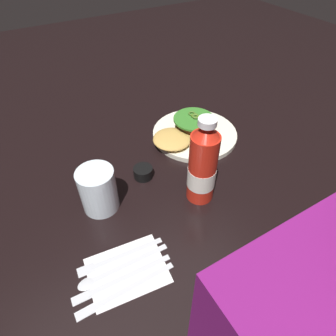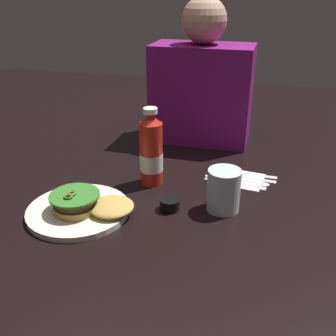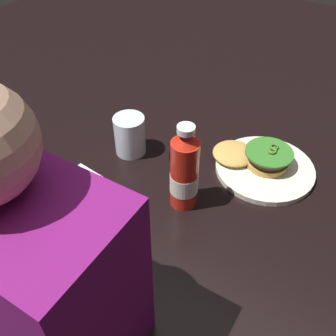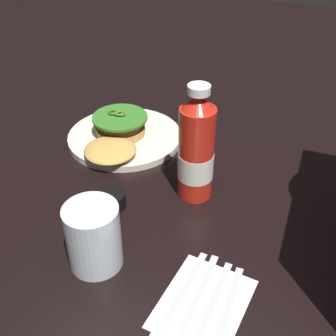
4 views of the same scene
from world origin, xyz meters
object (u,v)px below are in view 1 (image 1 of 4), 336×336
Objects in this scene: ketchup_bottle at (202,166)px; condiment_cup at (143,172)px; burger_sandwich at (186,130)px; water_glass at (98,190)px; napkin at (127,270)px; butter_knife at (120,292)px; spoon_utensil at (112,271)px; dinner_plate at (195,134)px; steak_knife at (117,280)px; fork_utensil at (113,258)px.

condiment_cup is (0.09, -0.14, -0.09)m from ketchup_bottle.
water_glass is at bearing 20.76° from burger_sandwich.
napkin is 0.05m from butter_knife.
ketchup_bottle is at bearing -163.52° from spoon_utensil.
burger_sandwich is at bearing -159.24° from water_glass.
water_glass is at bearing -101.99° from butter_knife.
ketchup_bottle is 1.49× the size of napkin.
dinner_plate is 0.39m from water_glass.
dinner_plate is 0.49m from napkin.
dinner_plate reaches higher than napkin.
ketchup_bottle reaches higher than burger_sandwich.
ketchup_bottle reaches higher than steak_knife.
burger_sandwich is 0.35m from water_glass.
water_glass is 0.20m from napkin.
napkin is 0.79× the size of spoon_utensil.
steak_knife is (0.01, 0.05, 0.00)m from fork_utensil.
burger_sandwich reaches higher than condiment_cup.
water_glass is at bearing -22.51° from ketchup_bottle.
fork_utensil is (0.26, 0.06, -0.10)m from ketchup_bottle.
ketchup_bottle is at bearing -154.75° from butter_knife.
napkin is at bearing 84.74° from water_glass.
burger_sandwich is at bearing -156.26° from condiment_cup.
butter_knife is at bearing 40.30° from dinner_plate.
burger_sandwich is at bearing -137.06° from butter_knife.
butter_knife is (0.00, 0.03, -0.00)m from steak_knife.
steak_knife is 0.03m from butter_knife.
dinner_plate is 1.28× the size of steak_knife.
ketchup_bottle reaches higher than fork_utensil.
dinner_plate is 0.24m from condiment_cup.
butter_knife is at bearing 78.01° from water_glass.
dinner_plate is 0.52m from steak_knife.
fork_utensil reaches higher than napkin.
condiment_cup is 0.26× the size of butter_knife.
burger_sandwich is 1.37× the size of napkin.
burger_sandwich is 1.04× the size of butter_knife.
water_glass is 0.55× the size of butter_knife.
steak_knife is at bearing 77.30° from water_glass.
butter_knife is at bearing 49.92° from napkin.
ketchup_bottle reaches higher than water_glass.
burger_sandwich is 0.92× the size of ketchup_bottle.
dinner_plate is at bearing -143.82° from spoon_utensil.
water_glass is 0.58× the size of spoon_utensil.
ketchup_bottle reaches higher than condiment_cup.
water_glass is at bearing -102.70° from steak_knife.
condiment_cup is 0.27× the size of spoon_utensil.
steak_knife is (0.18, 0.24, -0.01)m from condiment_cup.
water_glass is 0.55× the size of steak_knife.
burger_sandwich reaches higher than dinner_plate.
dinner_plate is at bearing -145.22° from fork_utensil.
water_glass is at bearing 18.61° from dinner_plate.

